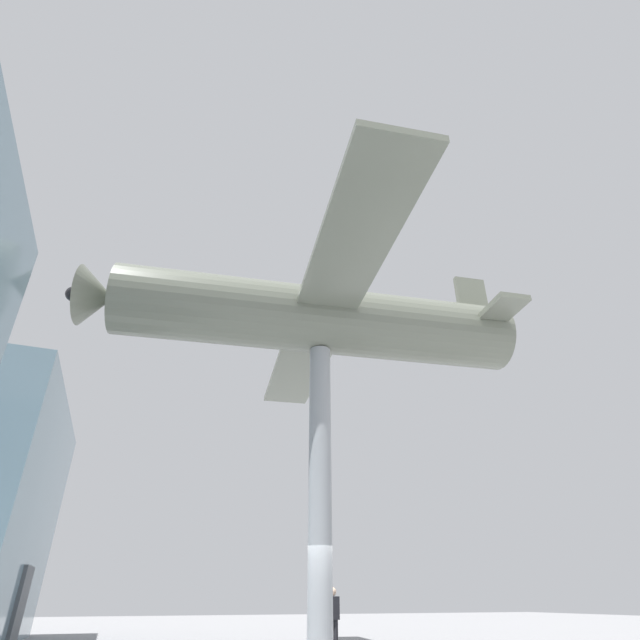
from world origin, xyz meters
TOP-DOWN VIEW (x-y plane):
  - support_pylon_central at (0.00, 0.00)m, footprint 0.62×0.62m
  - suspended_airplane at (0.03, 0.21)m, footprint 15.08×13.73m
  - visitor_person at (3.21, -1.60)m, footprint 0.29×0.43m

SIDE VIEW (x-z plane):
  - visitor_person at x=3.21m, z-range 0.12..1.77m
  - support_pylon_central at x=0.00m, z-range 0.00..7.98m
  - suspended_airplane at x=0.03m, z-range 7.36..10.73m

